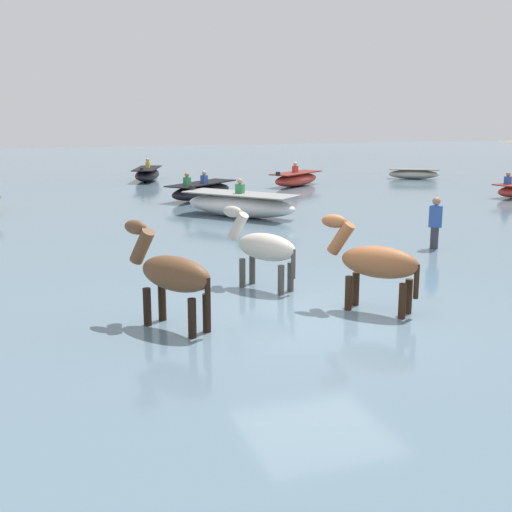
{
  "coord_description": "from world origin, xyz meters",
  "views": [
    {
      "loc": [
        -4.36,
        -9.78,
        3.73
      ],
      "look_at": [
        -0.25,
        2.61,
        0.83
      ],
      "focal_mm": 46.07,
      "sensor_mm": 36.0,
      "label": 1
    }
  ],
  "objects": [
    {
      "name": "ground_plane",
      "position": [
        0.0,
        0.0,
        0.0
      ],
      "size": [
        120.0,
        120.0,
        0.0
      ],
      "primitive_type": "plane",
      "color": "#756B56"
    },
    {
      "name": "water_surface",
      "position": [
        0.0,
        10.0,
        0.17
      ],
      "size": [
        90.0,
        90.0,
        0.33
      ],
      "primitive_type": "cube",
      "color": "slate",
      "rests_on": "ground"
    },
    {
      "name": "horse_lead_pinto",
      "position": [
        -0.33,
        1.93,
        1.12
      ],
      "size": [
        1.24,
        1.6,
        1.89
      ],
      "color": "beige",
      "rests_on": "ground"
    },
    {
      "name": "horse_trailing_bay",
      "position": [
        -2.46,
        0.14,
        1.18
      ],
      "size": [
        1.31,
        1.69,
        2.0
      ],
      "color": "brown",
      "rests_on": "ground"
    },
    {
      "name": "horse_flank_chestnut",
      "position": [
        1.01,
        -0.06,
        1.16
      ],
      "size": [
        1.42,
        1.56,
        1.96
      ],
      "color": "brown",
      "rests_on": "ground"
    },
    {
      "name": "boat_distant_west",
      "position": [
        13.73,
        19.37,
        0.58
      ],
      "size": [
        2.62,
        1.88,
        0.5
      ],
      "color": "#B2AD9E",
      "rests_on": "water_surface"
    },
    {
      "name": "boat_far_offshore",
      "position": [
        6.9,
        18.31,
        0.64
      ],
      "size": [
        3.16,
        2.71,
        1.1
      ],
      "color": "#BC382D",
      "rests_on": "water_surface"
    },
    {
      "name": "boat_mid_channel",
      "position": [
        1.66,
        15.13,
        0.66
      ],
      "size": [
        3.37,
        3.12,
        1.13
      ],
      "color": "black",
      "rests_on": "water_surface"
    },
    {
      "name": "boat_mid_outer",
      "position": [
        1.85,
        10.57,
        0.72
      ],
      "size": [
        3.62,
        3.89,
        1.25
      ],
      "color": "silver",
      "rests_on": "water_surface"
    },
    {
      "name": "boat_distant_east",
      "position": [
        0.75,
        22.68,
        0.65
      ],
      "size": [
        2.03,
        3.41,
        1.11
      ],
      "color": "black",
      "rests_on": "water_surface"
    },
    {
      "name": "person_onlooker_left",
      "position": [
        4.99,
        4.16,
        0.87
      ],
      "size": [
        0.38,
        0.35,
        1.63
      ],
      "color": "#383842",
      "rests_on": "ground"
    }
  ]
}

